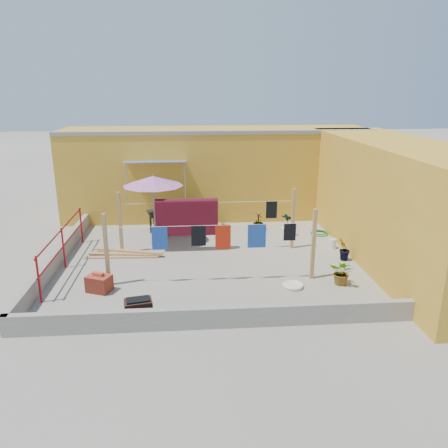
# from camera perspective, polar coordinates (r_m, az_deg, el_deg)

# --- Properties ---
(ground) EXTENTS (80.00, 80.00, 0.00)m
(ground) POSITION_cam_1_polar(r_m,az_deg,el_deg) (12.16, -1.92, -4.75)
(ground) COLOR #9E998E
(ground) RESTS_ON ground
(wall_back) EXTENTS (11.00, 3.27, 3.21)m
(wall_back) POSITION_cam_1_polar(r_m,az_deg,el_deg) (16.26, -0.99, 6.80)
(wall_back) COLOR gold
(wall_back) RESTS_ON ground
(wall_right) EXTENTS (2.40, 9.00, 3.20)m
(wall_right) POSITION_cam_1_polar(r_m,az_deg,el_deg) (12.96, 21.65, 2.85)
(wall_right) COLOR gold
(wall_right) RESTS_ON ground
(parapet_front) EXTENTS (8.30, 0.16, 0.44)m
(parapet_front) POSITION_cam_1_polar(r_m,az_deg,el_deg) (8.84, -0.82, -12.09)
(parapet_front) COLOR gray
(parapet_front) RESTS_ON ground
(parapet_left) EXTENTS (0.16, 7.30, 0.44)m
(parapet_left) POSITION_cam_1_polar(r_m,az_deg,el_deg) (12.60, -20.86, -4.06)
(parapet_left) COLOR gray
(parapet_left) RESTS_ON ground
(red_railing) EXTENTS (0.05, 4.20, 1.10)m
(red_railing) POSITION_cam_1_polar(r_m,az_deg,el_deg) (12.19, -20.32, -2.20)
(red_railing) COLOR maroon
(red_railing) RESTS_ON ground
(clothesline_rig) EXTENTS (5.09, 2.35, 1.80)m
(clothesline_rig) POSITION_cam_1_polar(r_m,az_deg,el_deg) (12.36, -4.29, 0.49)
(clothesline_rig) COLOR tan
(clothesline_rig) RESTS_ON ground
(patio_umbrella) EXTENTS (2.15, 2.15, 2.16)m
(patio_umbrella) POSITION_cam_1_polar(r_m,az_deg,el_deg) (13.13, -9.28, 5.51)
(patio_umbrella) COLOR gray
(patio_umbrella) RESTS_ON ground
(outdoor_table) EXTENTS (1.83, 1.26, 0.78)m
(outdoor_table) POSITION_cam_1_polar(r_m,az_deg,el_deg) (14.26, -6.49, 1.48)
(outdoor_table) COLOR black
(outdoor_table) RESTS_ON ground
(brick_stack) EXTENTS (0.65, 0.57, 0.47)m
(brick_stack) POSITION_cam_1_polar(r_m,az_deg,el_deg) (10.70, -15.99, -7.44)
(brick_stack) COLOR #B13D29
(brick_stack) RESTS_ON ground
(lumber_pile) EXTENTS (2.21, 0.72, 0.13)m
(lumber_pile) POSITION_cam_1_polar(r_m,az_deg,el_deg) (12.73, -12.81, -3.83)
(lumber_pile) COLOR tan
(lumber_pile) RESTS_ON ground
(brazier) EXTENTS (0.61, 0.47, 0.50)m
(brazier) POSITION_cam_1_polar(r_m,az_deg,el_deg) (9.21, -11.10, -10.99)
(brazier) COLOR black
(brazier) RESTS_ON ground
(white_basin) EXTENTS (0.51, 0.51, 0.09)m
(white_basin) POSITION_cam_1_polar(r_m,az_deg,el_deg) (10.68, 8.96, -7.94)
(white_basin) COLOR silver
(white_basin) RESTS_ON ground
(water_jug_a) EXTENTS (0.21, 0.21, 0.33)m
(water_jug_a) POSITION_cam_1_polar(r_m,az_deg,el_deg) (14.16, 7.81, -1.07)
(water_jug_a) COLOR silver
(water_jug_a) RESTS_ON ground
(water_jug_b) EXTENTS (0.21, 0.21, 0.34)m
(water_jug_b) POSITION_cam_1_polar(r_m,az_deg,el_deg) (13.38, 13.99, -2.51)
(water_jug_b) COLOR silver
(water_jug_b) RESTS_ON ground
(green_hose) EXTENTS (0.58, 0.58, 0.09)m
(green_hose) POSITION_cam_1_polar(r_m,az_deg,el_deg) (14.62, 12.34, -1.15)
(green_hose) COLOR #1A751E
(green_hose) RESTS_ON ground
(plant_back_a) EXTENTS (0.90, 0.90, 0.76)m
(plant_back_a) POSITION_cam_1_polar(r_m,az_deg,el_deg) (15.07, -1.97, 1.15)
(plant_back_a) COLOR #1B5B1A
(plant_back_a) RESTS_ON ground
(plant_back_b) EXTENTS (0.35, 0.35, 0.61)m
(plant_back_b) POSITION_cam_1_polar(r_m,az_deg,el_deg) (14.65, 4.51, 0.34)
(plant_back_b) COLOR #1B5B1A
(plant_back_b) RESTS_ON ground
(plant_right_a) EXTENTS (0.48, 0.47, 0.77)m
(plant_right_a) POSITION_cam_1_polar(r_m,az_deg,el_deg) (14.19, 8.22, -0.03)
(plant_right_a) COLOR #1B5B1A
(plant_right_a) RESTS_ON ground
(plant_right_b) EXTENTS (0.46, 0.45, 0.66)m
(plant_right_b) POSITION_cam_1_polar(r_m,az_deg,el_deg) (12.48, 15.39, -3.19)
(plant_right_b) COLOR #1B5B1A
(plant_right_b) RESTS_ON ground
(plant_right_c) EXTENTS (0.74, 0.73, 0.63)m
(plant_right_c) POSITION_cam_1_polar(r_m,az_deg,el_deg) (10.97, 15.21, -6.12)
(plant_right_c) COLOR #1B5B1A
(plant_right_c) RESTS_ON ground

